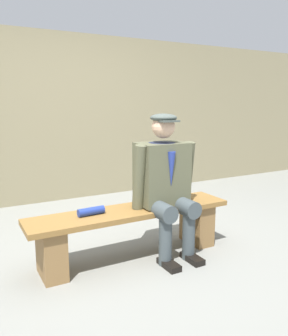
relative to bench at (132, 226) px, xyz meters
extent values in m
plane|color=gray|center=(0.00, 0.00, -0.29)|extent=(30.00, 30.00, 0.00)
cube|color=brown|center=(0.00, 0.00, 0.13)|extent=(1.81, 0.39, 0.04)
cube|color=brown|center=(-0.70, 0.00, -0.09)|extent=(0.18, 0.33, 0.40)
cube|color=brown|center=(0.70, 0.00, -0.09)|extent=(0.18, 0.33, 0.40)
cube|color=#53543C|center=(-0.30, 0.00, 0.44)|extent=(0.43, 0.30, 0.55)
cylinder|color=#1E2338|center=(-0.30, 0.00, 0.69)|extent=(0.24, 0.24, 0.06)
cone|color=navy|center=(-0.30, 0.15, 0.50)|extent=(0.07, 0.07, 0.30)
sphere|color=#DBAD8C|center=(-0.30, 0.02, 0.86)|extent=(0.20, 0.20, 0.20)
ellipsoid|color=#434C46|center=(-0.30, 0.02, 0.93)|extent=(0.23, 0.23, 0.07)
cube|color=#434C46|center=(-0.30, 0.11, 0.91)|extent=(0.16, 0.09, 0.02)
cylinder|color=#3D474A|center=(-0.42, 0.13, 0.17)|extent=(0.15, 0.42, 0.15)
cylinder|color=#3D474A|center=(-0.42, 0.26, -0.06)|extent=(0.11, 0.11, 0.46)
cube|color=black|center=(-0.42, 0.32, -0.26)|extent=(0.10, 0.24, 0.05)
cylinder|color=#53543C|center=(-0.55, 0.04, 0.44)|extent=(0.12, 0.18, 0.56)
cylinder|color=#3D474A|center=(-0.18, 0.13, 0.17)|extent=(0.15, 0.42, 0.15)
cylinder|color=#3D474A|center=(-0.18, 0.26, -0.06)|extent=(0.11, 0.11, 0.46)
cube|color=black|center=(-0.18, 0.32, -0.26)|extent=(0.10, 0.24, 0.05)
cylinder|color=#53543C|center=(-0.05, 0.04, 0.44)|extent=(0.10, 0.17, 0.56)
cylinder|color=navy|center=(0.36, -0.01, 0.19)|extent=(0.22, 0.08, 0.07)
cube|color=gray|center=(0.00, -2.25, 0.85)|extent=(12.00, 0.24, 2.28)
camera|label=1|loc=(1.28, 2.55, 1.05)|focal=36.86mm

